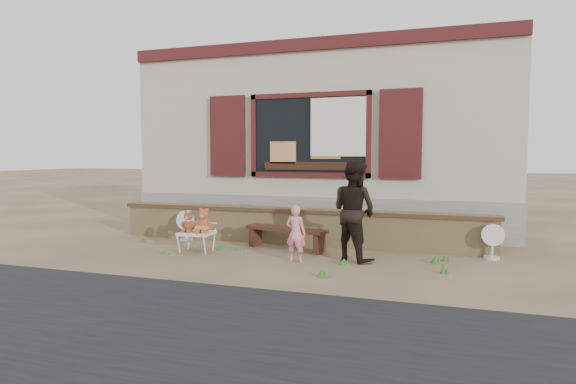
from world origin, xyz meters
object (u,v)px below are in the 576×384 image
(folding_chair, at_px, (196,234))
(teddy_bear_right, at_px, (204,220))
(child, at_px, (296,233))
(teddy_bear_left, at_px, (189,221))
(adult, at_px, (354,211))
(bench, at_px, (286,233))

(folding_chair, distance_m, teddy_bear_right, 0.28)
(folding_chair, xyz_separation_m, child, (1.84, -0.19, 0.14))
(teddy_bear_left, xyz_separation_m, adult, (2.82, 0.20, 0.26))
(teddy_bear_left, height_order, teddy_bear_right, teddy_bear_right)
(teddy_bear_left, bearing_deg, bench, 18.17)
(child, height_order, adult, adult)
(adult, bearing_deg, child, 54.25)
(teddy_bear_left, distance_m, child, 1.99)
(folding_chair, height_order, adult, adult)
(folding_chair, bearing_deg, teddy_bear_left, 180.00)
(teddy_bear_left, bearing_deg, folding_chair, -0.00)
(teddy_bear_right, xyz_separation_m, child, (1.70, -0.20, -0.11))
(bench, relative_size, teddy_bear_right, 3.66)
(teddy_bear_left, bearing_deg, teddy_bear_right, 0.00)
(teddy_bear_right, relative_size, adult, 0.27)
(folding_chair, relative_size, adult, 0.38)
(bench, relative_size, teddy_bear_left, 4.27)
(child, bearing_deg, adult, -151.30)
(folding_chair, height_order, teddy_bear_right, teddy_bear_right)
(teddy_bear_left, xyz_separation_m, child, (1.98, -0.18, -0.08))
(teddy_bear_left, xyz_separation_m, teddy_bear_right, (0.28, 0.03, 0.03))
(teddy_bear_left, relative_size, adult, 0.23)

